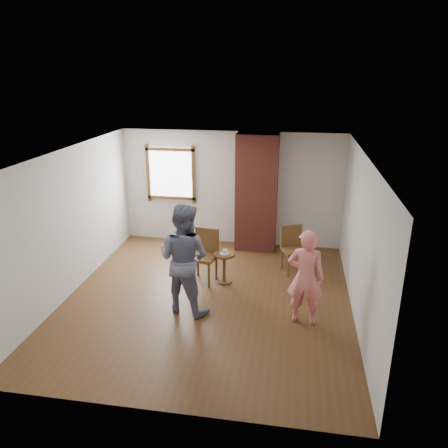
{
  "coord_description": "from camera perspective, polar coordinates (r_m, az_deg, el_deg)",
  "views": [
    {
      "loc": [
        1.41,
        -6.74,
        3.89
      ],
      "look_at": [
        0.16,
        0.8,
        1.15
      ],
      "focal_mm": 35.0,
      "sensor_mm": 36.0,
      "label": 1
    }
  ],
  "objects": [
    {
      "name": "cake_plate",
      "position": [
        8.22,
        0.03,
        -3.85
      ],
      "size": [
        0.18,
        0.18,
        0.01
      ],
      "primitive_type": "cylinder",
      "color": "white",
      "rests_on": "side_table"
    },
    {
      "name": "brick_chimney",
      "position": [
        9.63,
        4.28,
        4.06
      ],
      "size": [
        0.9,
        0.5,
        2.6
      ],
      "primitive_type": "cube",
      "color": "#9C4237",
      "rests_on": "ground"
    },
    {
      "name": "dining_chair_right",
      "position": [
        8.83,
        9.0,
        -2.91
      ],
      "size": [
        0.57,
        0.57,
        0.94
      ],
      "rotation": [
        0.0,
        0.0,
        0.4
      ],
      "color": "brown",
      "rests_on": "ground"
    },
    {
      "name": "dark_pot",
      "position": [
        9.48,
        -2.4,
        -4.02
      ],
      "size": [
        0.19,
        0.19,
        0.15
      ],
      "primitive_type": "cylinder",
      "rotation": [
        0.0,
        0.0,
        0.3
      ],
      "color": "black",
      "rests_on": "ground"
    },
    {
      "name": "side_table",
      "position": [
        8.3,
        0.03,
        -5.12
      ],
      "size": [
        0.4,
        0.4,
        0.6
      ],
      "color": "brown",
      "rests_on": "ground"
    },
    {
      "name": "person_pink",
      "position": [
        7.0,
        10.61,
        -6.87
      ],
      "size": [
        0.62,
        0.44,
        1.59
      ],
      "primitive_type": "imported",
      "rotation": [
        0.0,
        0.0,
        3.03
      ],
      "color": "#FA847D",
      "rests_on": "ground"
    },
    {
      "name": "room_shell",
      "position": [
        7.78,
        -1.79,
        4.18
      ],
      "size": [
        5.04,
        5.52,
        2.62
      ],
      "color": "silver",
      "rests_on": "ground"
    },
    {
      "name": "man",
      "position": [
        7.21,
        -5.26,
        -4.5
      ],
      "size": [
        1.08,
        0.95,
        1.89
      ],
      "primitive_type": "imported",
      "rotation": [
        0.0,
        0.0,
        2.85
      ],
      "color": "#141738",
      "rests_on": "ground"
    },
    {
      "name": "cake_slice",
      "position": [
        8.2,
        0.1,
        -3.63
      ],
      "size": [
        0.08,
        0.07,
        0.06
      ],
      "primitive_type": "cube",
      "color": "white",
      "rests_on": "cake_plate"
    },
    {
      "name": "dining_chair_left",
      "position": [
        8.34,
        -2.55,
        -3.72
      ],
      "size": [
        0.56,
        0.56,
        1.03
      ],
      "rotation": [
        0.0,
        0.0,
        -0.19
      ],
      "color": "brown",
      "rests_on": "ground"
    },
    {
      "name": "ground",
      "position": [
        7.91,
        -2.11,
        -9.75
      ],
      "size": [
        5.5,
        5.5,
        0.0
      ],
      "primitive_type": "plane",
      "color": "brown",
      "rests_on": "ground"
    },
    {
      "name": "stoneware_crock",
      "position": [
        9.76,
        -3.87,
        -2.28
      ],
      "size": [
        0.44,
        0.44,
        0.49
      ],
      "primitive_type": "cylinder",
      "rotation": [
        0.0,
        0.0,
        -0.19
      ],
      "color": "tan",
      "rests_on": "ground"
    }
  ]
}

